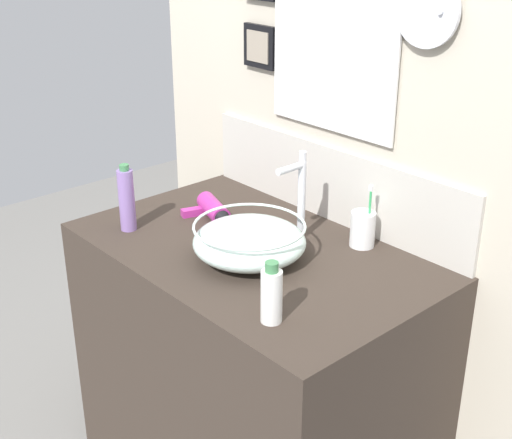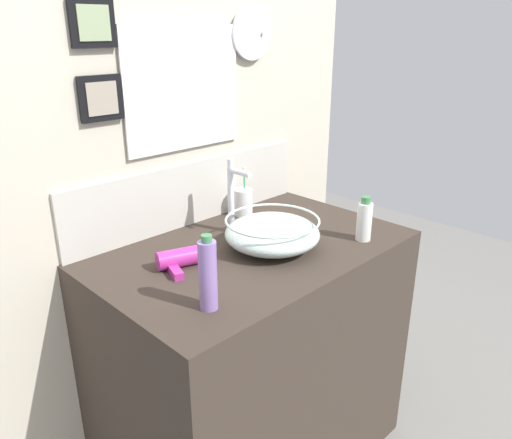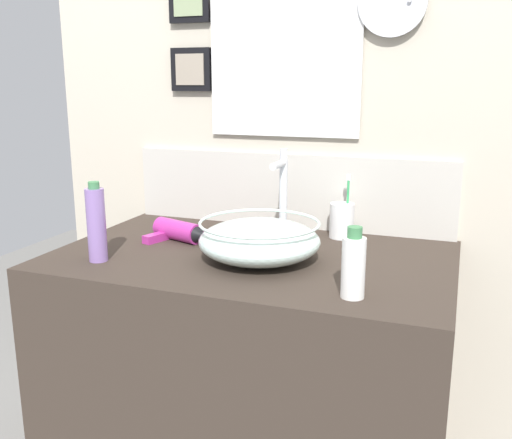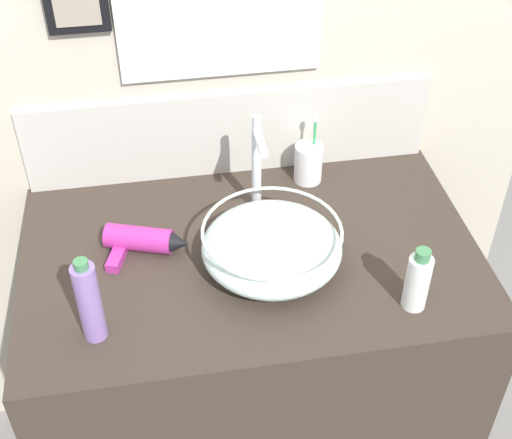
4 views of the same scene
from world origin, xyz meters
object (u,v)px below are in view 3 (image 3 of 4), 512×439
(faucet, at_px, (282,190))
(spray_bottle, at_px, (96,224))
(hair_drier, at_px, (180,232))
(shampoo_bottle, at_px, (353,266))
(glass_bowl_sink, at_px, (259,240))
(toothbrush_cup, at_px, (342,220))

(faucet, height_order, spray_bottle, faucet)
(hair_drier, distance_m, shampoo_bottle, 0.64)
(glass_bowl_sink, height_order, faucet, faucet)
(faucet, bearing_deg, hair_drier, -161.71)
(hair_drier, xyz_separation_m, toothbrush_cup, (0.45, 0.21, 0.03))
(glass_bowl_sink, relative_size, faucet, 1.17)
(shampoo_bottle, distance_m, spray_bottle, 0.69)
(hair_drier, bearing_deg, spray_bottle, -114.67)
(glass_bowl_sink, relative_size, spray_bottle, 1.51)
(hair_drier, xyz_separation_m, spray_bottle, (-0.11, -0.25, 0.07))
(spray_bottle, bearing_deg, faucet, 40.41)
(toothbrush_cup, xyz_separation_m, spray_bottle, (-0.56, -0.46, 0.05))
(shampoo_bottle, bearing_deg, hair_drier, 154.10)
(glass_bowl_sink, xyz_separation_m, shampoo_bottle, (0.28, -0.18, 0.02))
(faucet, relative_size, shampoo_bottle, 1.72)
(faucet, xyz_separation_m, spray_bottle, (-0.41, -0.34, -0.06))
(hair_drier, relative_size, spray_bottle, 0.97)
(shampoo_bottle, bearing_deg, glass_bowl_sink, 147.89)
(shampoo_bottle, relative_size, spray_bottle, 0.75)
(glass_bowl_sink, relative_size, toothbrush_cup, 1.66)
(glass_bowl_sink, height_order, hair_drier, glass_bowl_sink)
(faucet, height_order, toothbrush_cup, faucet)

